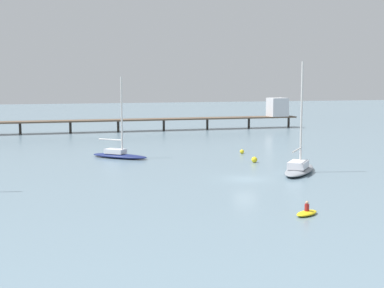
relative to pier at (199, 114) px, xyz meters
name	(u,v)px	position (x,y,z in m)	size (l,w,h in m)	color
ground_plane	(245,179)	(-12.62, -57.47, -3.24)	(400.00, 400.00, 0.00)	slate
pier	(199,114)	(0.00, 0.00, 0.00)	(69.30, 4.22, 6.62)	brown
sailboat_navy	(119,154)	(-23.15, -38.04, -2.63)	(7.79, 7.31, 10.96)	navy
sailboat_gray	(299,167)	(-5.38, -55.74, -2.56)	(7.78, 8.66, 12.57)	gray
dinghy_yellow	(307,213)	(-13.90, -73.36, -3.02)	(2.58, 2.10, 1.14)	yellow
mooring_buoy_near	(254,160)	(-7.14, -46.97, -2.86)	(0.76, 0.76, 0.76)	yellow
mooring_buoy_outer	(242,152)	(-5.53, -38.63, -2.93)	(0.62, 0.62, 0.62)	yellow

